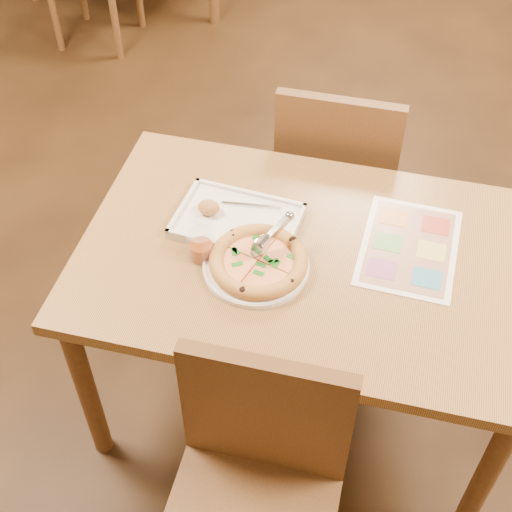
% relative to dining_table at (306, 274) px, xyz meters
% --- Properties ---
extents(room, '(7.00, 7.00, 7.00)m').
position_rel_dining_table_xyz_m(room, '(0.00, 0.00, 0.72)').
color(room, '#35210E').
rests_on(room, ground).
extents(dining_table, '(1.30, 0.85, 0.72)m').
position_rel_dining_table_xyz_m(dining_table, '(0.00, 0.00, 0.00)').
color(dining_table, '#A27C40').
rests_on(dining_table, ground).
extents(chair_near, '(0.42, 0.42, 0.47)m').
position_rel_dining_table_xyz_m(chair_near, '(0.00, -0.60, -0.07)').
color(chair_near, brown).
rests_on(chair_near, ground).
extents(chair_far, '(0.42, 0.42, 0.47)m').
position_rel_dining_table_xyz_m(chair_far, '(-0.00, 0.60, -0.07)').
color(chair_far, brown).
rests_on(chair_far, ground).
extents(plate, '(0.30, 0.30, 0.02)m').
position_rel_dining_table_xyz_m(plate, '(-0.13, -0.09, 0.09)').
color(plate, white).
rests_on(plate, dining_table).
extents(pizza, '(0.28, 0.28, 0.04)m').
position_rel_dining_table_xyz_m(pizza, '(-0.12, -0.09, 0.11)').
color(pizza, '#E59E4E').
rests_on(pizza, plate).
extents(pizza_cutter, '(0.09, 0.13, 0.09)m').
position_rel_dining_table_xyz_m(pizza_cutter, '(-0.10, -0.04, 0.17)').
color(pizza_cutter, silver).
rests_on(pizza_cutter, pizza).
extents(appetizer_tray, '(0.38, 0.28, 0.06)m').
position_rel_dining_table_xyz_m(appetizer_tray, '(-0.23, 0.07, 0.10)').
color(appetizer_tray, white).
rests_on(appetizer_tray, dining_table).
extents(glass_tumbler, '(0.08, 0.08, 0.09)m').
position_rel_dining_table_xyz_m(glass_tumbler, '(-0.29, -0.08, 0.13)').
color(glass_tumbler, '#84350A').
rests_on(glass_tumbler, dining_table).
extents(menu, '(0.28, 0.39, 0.00)m').
position_rel_dining_table_xyz_m(menu, '(0.28, 0.09, 0.09)').
color(menu, white).
rests_on(menu, dining_table).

